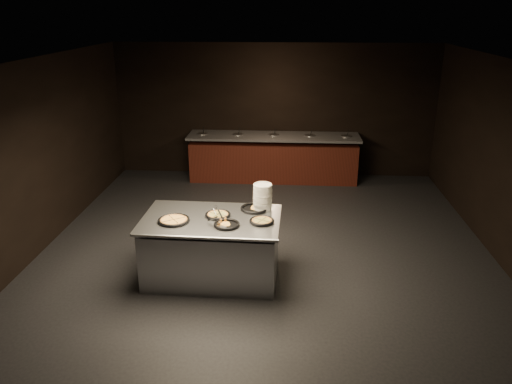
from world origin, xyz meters
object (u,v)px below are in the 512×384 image
pan_veggie_whole (174,220)px  pan_cheese_whole (218,215)px  serving_counter (212,249)px  plate_stack (263,197)px

pan_veggie_whole → pan_cheese_whole: size_ratio=1.21×
serving_counter → plate_stack: bearing=29.8°
serving_counter → pan_cheese_whole: 0.50m
plate_stack → pan_veggie_whole: bearing=-155.8°
serving_counter → plate_stack: (0.68, 0.37, 0.65)m
plate_stack → pan_cheese_whole: size_ratio=1.05×
pan_veggie_whole → plate_stack: bearing=24.2°
serving_counter → pan_veggie_whole: 0.70m
plate_stack → pan_veggie_whole: 1.29m
pan_veggie_whole → pan_cheese_whole: 0.61m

